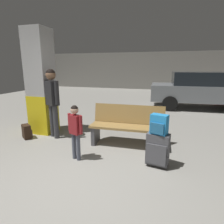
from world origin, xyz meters
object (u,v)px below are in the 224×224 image
Objects in this scene: suitcase at (158,149)px; parked_car_near at (201,89)px; structural_pillar at (41,83)px; bench at (127,126)px; child at (75,127)px; backpack_bright at (159,125)px; adult at (52,96)px; backpack_dark_floor at (27,132)px.

parked_car_near reaches higher than suitcase.
structural_pillar is 0.63× the size of parked_car_near.
bench is 1.24m from child.
adult reaches higher than backpack_bright.
child is at bearing -173.69° from suitcase.
child is at bearing -117.25° from parked_car_near.
backpack_bright is at bearing -8.60° from backpack_dark_floor.
backpack_dark_floor is at bearing 159.04° from child.
structural_pillar reaches higher than backpack_dark_floor.
parked_car_near is at bearing 49.92° from adult.
structural_pillar is 2.53× the size of child.
parked_car_near is (1.40, 5.44, 0.03)m from backpack_bright.
adult is (-2.55, 0.75, 0.71)m from suitcase.
suitcase is at bearing 6.31° from child.
suitcase is 0.58× the size of child.
child is at bearing -173.70° from backpack_bright.
backpack_dark_floor is 0.08× the size of parked_car_near.
bench is 2.48m from backpack_dark_floor.
bench is at bearing -114.44° from parked_car_near.
structural_pillar is at bearing 161.33° from suitcase.
backpack_bright is 0.08× the size of parked_car_near.
child is (1.56, -1.19, -0.67)m from structural_pillar.
structural_pillar is at bearing 77.90° from backpack_dark_floor.
child is at bearing -129.06° from bench.
structural_pillar is 1.28m from backpack_dark_floor.
child is 1.45m from adult.
structural_pillar is 0.64m from adult.
adult is 6.14m from parked_car_near.
child is (-0.77, -0.95, 0.20)m from bench.
suitcase is at bearing -8.59° from backpack_dark_floor.
bench is 4.75× the size of backpack_bright.
structural_pillar reaches higher than backpack_bright.
bench is 1.11m from backpack_bright.
structural_pillar is 2.07m from child.
adult reaches higher than suitcase.
suitcase is 1.53m from child.
bench is 0.39× the size of parked_car_near.
backpack_bright is 2.67m from adult.
adult reaches higher than child.
backpack_bright reaches higher than backpack_dark_floor.
suitcase reaches higher than backpack_dark_floor.
parked_car_near is (3.95, 4.70, -0.23)m from adult.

